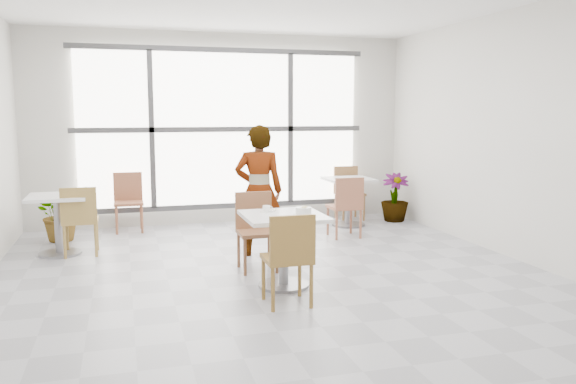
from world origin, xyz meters
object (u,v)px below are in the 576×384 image
object	(u,v)px
chair_far	(256,225)
plant_right	(395,197)
person	(259,191)
plant_left	(62,213)
chair_near	(289,253)
coffee_cup	(267,209)
oatmeal_bowl	(303,211)
bg_chair_left_far	(128,198)
bg_chair_right_far	(348,189)
bg_table_right	(349,195)
bg_chair_right_near	(346,203)
bg_table_left	(58,216)
main_table	(283,236)
bg_chair_left_near	(80,216)

from	to	relation	value
chair_far	plant_right	size ratio (longest dim) A/B	1.11
person	plant_left	world-z (taller)	person
person	chair_near	bearing A→B (deg)	98.30
chair_near	coffee_cup	world-z (taller)	chair_near
plant_right	oatmeal_bowl	bearing A→B (deg)	-129.54
person	bg_chair_left_far	distance (m)	2.55
plant_left	bg_chair_right_far	bearing A→B (deg)	6.03
bg_table_right	bg_chair_right_near	xyz separation A→B (m)	(-0.37, -0.83, 0.01)
chair_far	bg_table_left	size ratio (longest dim) A/B	1.16
chair_near	main_table	bearing A→B (deg)	-100.69
bg_chair_left_near	plant_right	distance (m)	4.89
coffee_cup	chair_near	bearing A→B (deg)	-89.00
bg_table_right	bg_chair_left_near	size ratio (longest dim) A/B	0.86
coffee_cup	bg_chair_right_far	size ratio (longest dim) A/B	0.18
oatmeal_bowl	bg_chair_left_far	size ratio (longest dim) A/B	0.24
bg_chair_left_far	bg_table_right	bearing A→B (deg)	-9.52
bg_table_right	plant_left	distance (m)	4.21
chair_far	plant_left	distance (m)	3.11
oatmeal_bowl	bg_chair_left_far	bearing A→B (deg)	115.52
chair_far	bg_table_left	world-z (taller)	chair_far
main_table	chair_far	xyz separation A→B (m)	(-0.12, 0.75, -0.02)
oatmeal_bowl	coffee_cup	size ratio (longest dim) A/B	1.32
oatmeal_bowl	bg_chair_right_far	world-z (taller)	bg_chair_right_far
chair_near	bg_chair_right_near	bearing A→B (deg)	-121.47
bg_chair_left_far	plant_right	world-z (taller)	bg_chair_left_far
bg_chair_right_far	plant_right	size ratio (longest dim) A/B	1.11
bg_table_right	main_table	bearing A→B (deg)	-123.22
bg_table_right	bg_chair_right_far	bearing A→B (deg)	69.28
bg_chair_left_near	bg_chair_right_near	bearing A→B (deg)	-178.92
plant_right	bg_table_left	bearing A→B (deg)	-170.03
bg_table_left	bg_chair_left_near	size ratio (longest dim) A/B	0.86
bg_table_left	coffee_cup	bearing A→B (deg)	-40.41
main_table	chair_near	world-z (taller)	chair_near
plant_left	bg_chair_left_near	bearing A→B (deg)	-73.12
chair_near	bg_chair_left_near	size ratio (longest dim) A/B	1.00
chair_far	plant_right	distance (m)	3.57
oatmeal_bowl	person	bearing A→B (deg)	94.55
chair_near	bg_chair_left_far	bearing A→B (deg)	-71.05
bg_chair_left_far	chair_near	bearing A→B (deg)	-71.05
chair_far	bg_chair_left_far	xyz separation A→B (m)	(-1.36, 2.61, 0.00)
chair_near	plant_right	distance (m)	4.54
chair_near	person	size ratio (longest dim) A/B	0.54
oatmeal_bowl	plant_right	xyz separation A→B (m)	(2.52, 3.06, -0.40)
bg_chair_left_near	plant_left	world-z (taller)	bg_chair_left_near
person	bg_chair_right_far	world-z (taller)	person
person	plant_left	distance (m)	2.92
main_table	oatmeal_bowl	bearing A→B (deg)	-31.75
bg_chair_left_near	bg_chair_right_near	xyz separation A→B (m)	(3.54, 0.07, 0.00)
bg_chair_right_near	chair_far	bearing A→B (deg)	37.54
oatmeal_bowl	bg_chair_right_far	bearing A→B (deg)	61.68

